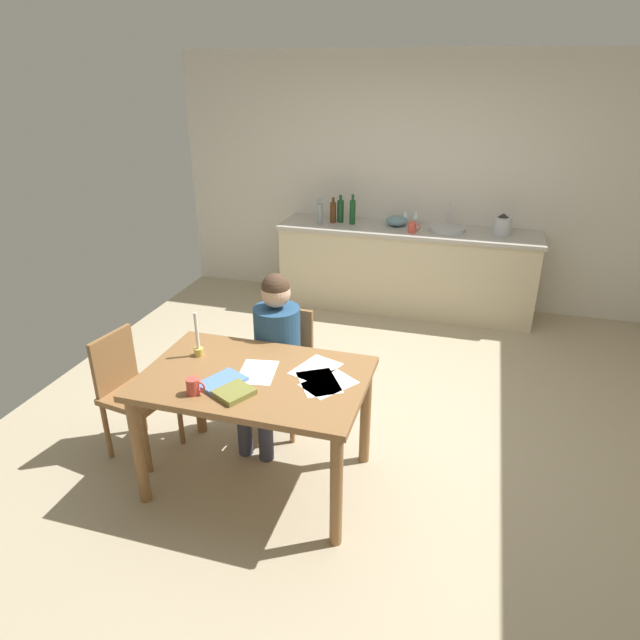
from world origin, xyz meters
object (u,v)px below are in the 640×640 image
at_px(book_magazine, 222,382).
at_px(sink_unit, 447,229).
at_px(mixing_bowl, 397,221).
at_px(bottle_sauce, 353,212).
at_px(wine_glass_near_sink, 416,215).
at_px(dining_table, 255,391).
at_px(coffee_mug, 194,386).
at_px(book_cookery, 234,392).
at_px(bottle_wine_red, 340,211).
at_px(teacup_on_counter, 412,227).
at_px(stovetop_kettle, 502,225).
at_px(chair_side_empty, 132,389).
at_px(bottle_vinegar, 333,212).
at_px(person_seated, 273,348).
at_px(wine_glass_by_kettle, 405,214).
at_px(bottle_oil, 320,213).
at_px(chair_at_table, 283,363).
at_px(candlestick, 198,343).

xyz_separation_m(book_magazine, sink_unit, (1.00, 3.20, 0.14)).
height_order(book_magazine, mixing_bowl, mixing_bowl).
distance_m(bottle_sauce, wine_glass_near_sink, 0.66).
distance_m(dining_table, coffee_mug, 0.41).
bearing_deg(book_cookery, bottle_wine_red, 122.53).
bearing_deg(teacup_on_counter, stovetop_kettle, 9.87).
bearing_deg(wine_glass_near_sink, book_magazine, -101.11).
height_order(chair_side_empty, mixing_bowl, mixing_bowl).
height_order(bottle_wine_red, wine_glass_near_sink, bottle_wine_red).
bearing_deg(bottle_vinegar, book_cookery, -84.49).
bearing_deg(person_seated, dining_table, -81.05).
xyz_separation_m(person_seated, book_cookery, (0.06, -0.76, 0.11)).
bearing_deg(sink_unit, teacup_on_counter, -155.20).
distance_m(bottle_sauce, wine_glass_by_kettle, 0.56).
distance_m(sink_unit, bottle_oil, 1.33).
xyz_separation_m(dining_table, wine_glass_near_sink, (0.52, 3.21, 0.35)).
relative_size(bottle_wine_red, stovetop_kettle, 1.32).
bearing_deg(coffee_mug, teacup_on_counter, 76.40).
height_order(dining_table, stovetop_kettle, stovetop_kettle).
bearing_deg(mixing_bowl, chair_at_table, -99.32).
bearing_deg(dining_table, wine_glass_by_kettle, 82.73).
bearing_deg(bottle_vinegar, book_magazine, -86.40).
xyz_separation_m(coffee_mug, wine_glass_by_kettle, (0.65, 3.49, 0.19)).
xyz_separation_m(chair_at_table, bottle_sauce, (-0.06, 2.38, 0.55)).
bearing_deg(candlestick, coffee_mug, -65.90).
xyz_separation_m(dining_table, bottle_oil, (-0.46, 2.96, 0.35)).
bearing_deg(book_magazine, sink_unit, 97.35).
distance_m(book_cookery, wine_glass_by_kettle, 3.47).
relative_size(bottle_wine_red, wine_glass_by_kettle, 1.88).
xyz_separation_m(book_magazine, bottle_oil, (-0.32, 3.10, 0.23)).
bearing_deg(bottle_wine_red, coffee_mug, -89.52).
distance_m(bottle_wine_red, wine_glass_near_sink, 0.80).
distance_m(candlestick, teacup_on_counter, 2.93).
distance_m(candlestick, book_cookery, 0.55).
bearing_deg(book_cookery, candlestick, 166.09).
distance_m(mixing_bowl, teacup_on_counter, 0.29).
bearing_deg(book_cookery, mixing_bowl, 112.22).
bearing_deg(teacup_on_counter, bottle_vinegar, 170.08).
xyz_separation_m(bottle_sauce, teacup_on_counter, (0.66, -0.15, -0.08)).
bearing_deg(mixing_bowl, sink_unit, -7.12).
bearing_deg(coffee_mug, dining_table, 49.08).
height_order(stovetop_kettle, teacup_on_counter, stovetop_kettle).
distance_m(chair_at_table, stovetop_kettle, 2.84).
relative_size(chair_side_empty, stovetop_kettle, 3.89).
relative_size(book_cookery, bottle_wine_red, 0.67).
height_order(book_cookery, sink_unit, sink_unit).
height_order(chair_side_empty, teacup_on_counter, teacup_on_counter).
relative_size(bottle_oil, stovetop_kettle, 1.22).
relative_size(chair_at_table, candlestick, 2.96).
xyz_separation_m(dining_table, sink_unit, (0.86, 3.06, 0.26)).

